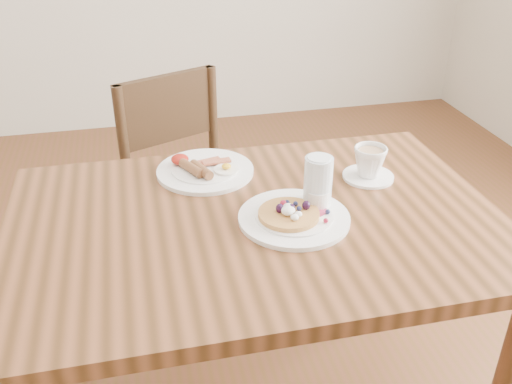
# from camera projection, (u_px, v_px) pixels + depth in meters

# --- Properties ---
(dining_table) EXTENTS (1.20, 0.80, 0.75)m
(dining_table) POSITION_uv_depth(u_px,v_px,m) (256.00, 250.00, 1.44)
(dining_table) COLOR brown
(dining_table) RESTS_ON ground
(chair_far) EXTENTS (0.55, 0.55, 0.88)m
(chair_far) POSITION_uv_depth(u_px,v_px,m) (191.00, 190.00, 2.03)
(chair_far) COLOR #341F13
(chair_far) RESTS_ON ground
(pancake_plate) EXTENTS (0.27, 0.27, 0.06)m
(pancake_plate) POSITION_uv_depth(u_px,v_px,m) (295.00, 214.00, 1.37)
(pancake_plate) COLOR white
(pancake_plate) RESTS_ON dining_table
(breakfast_plate) EXTENTS (0.27, 0.27, 0.04)m
(breakfast_plate) POSITION_uv_depth(u_px,v_px,m) (204.00, 169.00, 1.59)
(breakfast_plate) COLOR white
(breakfast_plate) RESTS_ON dining_table
(teacup_saucer) EXTENTS (0.14, 0.14, 0.09)m
(teacup_saucer) POSITION_uv_depth(u_px,v_px,m) (369.00, 164.00, 1.55)
(teacup_saucer) COLOR white
(teacup_saucer) RESTS_ON dining_table
(water_glass) EXTENTS (0.07, 0.07, 0.14)m
(water_glass) POSITION_uv_depth(u_px,v_px,m) (318.00, 183.00, 1.39)
(water_glass) COLOR silver
(water_glass) RESTS_ON dining_table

